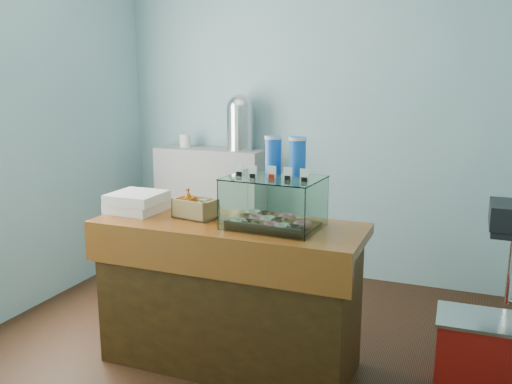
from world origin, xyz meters
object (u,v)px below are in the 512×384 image
at_px(coffee_urn, 240,121).
at_px(counter, 229,293).
at_px(red_cooler, 477,351).
at_px(display_case, 275,199).

bearing_deg(coffee_urn, counter, -69.08).
bearing_deg(coffee_urn, red_cooler, -32.24).
height_order(counter, display_case, display_case).
height_order(display_case, red_cooler, display_case).
bearing_deg(red_cooler, coffee_urn, 146.41).
xyz_separation_m(counter, coffee_urn, (-0.61, 1.59, 0.90)).
distance_m(display_case, coffee_urn, 1.81).
distance_m(counter, red_cooler, 1.47).
distance_m(display_case, red_cooler, 1.45).
xyz_separation_m(display_case, red_cooler, (1.13, 0.28, -0.85)).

